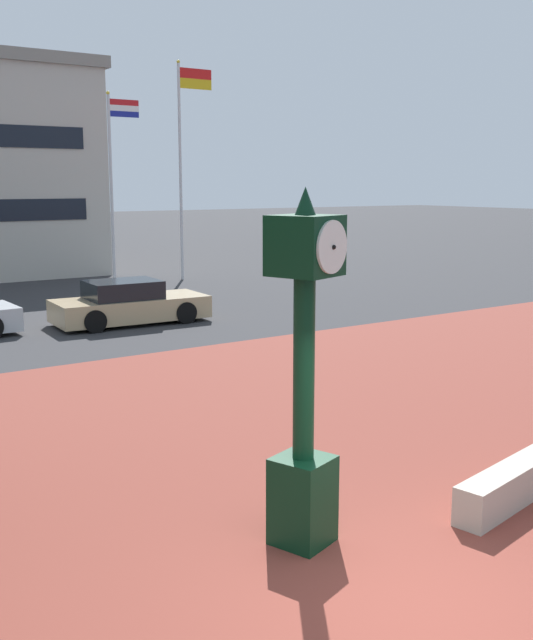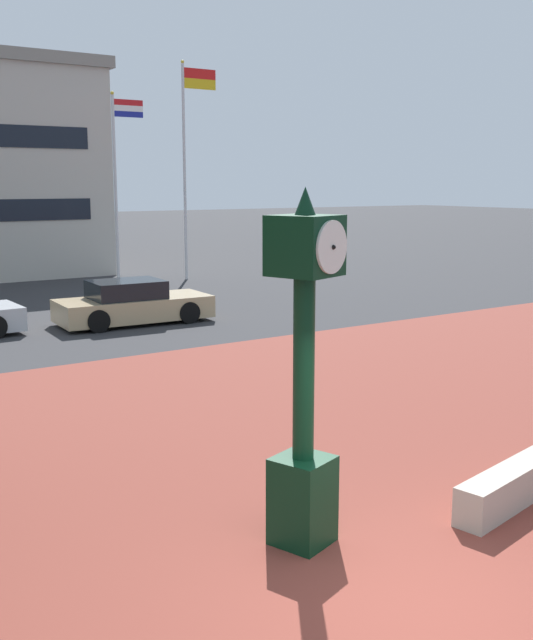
{
  "view_description": "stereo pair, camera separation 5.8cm",
  "coord_description": "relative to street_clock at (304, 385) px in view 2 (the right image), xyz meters",
  "views": [
    {
      "loc": [
        -4.92,
        -4.81,
        4.06
      ],
      "look_at": [
        -0.34,
        2.06,
        2.56
      ],
      "focal_mm": 42.31,
      "sensor_mm": 36.0,
      "label": 1
    },
    {
      "loc": [
        -4.87,
        -4.84,
        4.06
      ],
      "look_at": [
        -0.34,
        2.06,
        2.56
      ],
      "focal_mm": 42.31,
      "sensor_mm": 36.0,
      "label": 2
    }
  ],
  "objects": [
    {
      "name": "street_clock",
      "position": [
        0.0,
        0.0,
        0.0
      ],
      "size": [
        0.83,
        0.86,
        4.03
      ],
      "rotation": [
        0.0,
        0.0,
        0.34
      ],
      "color": "black",
      "rests_on": "ground"
    },
    {
      "name": "flagpole_secondary",
      "position": [
        10.17,
        22.25,
        3.36
      ],
      "size": [
        1.61,
        0.14,
        9.03
      ],
      "color": "silver",
      "rests_on": "ground"
    },
    {
      "name": "flagpole_primary",
      "position": [
        7.04,
        22.25,
        2.44
      ],
      "size": [
        1.35,
        0.14,
        7.6
      ],
      "color": "silver",
      "rests_on": "ground"
    },
    {
      "name": "planter_wall",
      "position": [
        3.33,
        -0.53,
        -1.62
      ],
      "size": [
        3.21,
        1.05,
        0.5
      ],
      "primitive_type": "cube",
      "rotation": [
        0.0,
        0.0,
        0.21
      ],
      "color": "#ADA393",
      "rests_on": "ground"
    },
    {
      "name": "plaza_brick_paving",
      "position": [
        0.1,
        2.12,
        -1.87
      ],
      "size": [
        44.0,
        15.58,
        0.01
      ],
      "primitive_type": "cube",
      "color": "brown",
      "rests_on": "ground"
    },
    {
      "name": "car_street_near",
      "position": [
        3.93,
        13.91,
        -1.3
      ],
      "size": [
        4.52,
        2.09,
        1.28
      ],
      "rotation": [
        0.0,
        0.0,
        4.67
      ],
      "color": "tan",
      "rests_on": "ground"
    },
    {
      "name": "ground_plane",
      "position": [
        0.1,
        -1.67,
        -1.87
      ],
      "size": [
        200.0,
        200.0,
        0.0
      ],
      "primitive_type": "plane",
      "color": "#2D2D30"
    }
  ]
}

